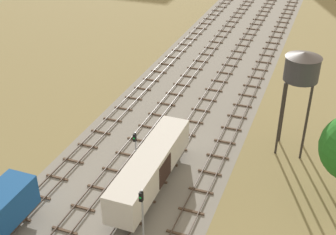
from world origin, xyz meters
name	(u,v)px	position (x,y,z in m)	size (l,w,h in m)	color
ground_plane	(177,117)	(0.00, 56.00, 0.00)	(480.00, 480.00, 0.00)	olive
ballast_bed	(177,117)	(0.00, 56.00, 0.00)	(17.76, 176.00, 0.01)	gray
track_far_left	(129,103)	(-6.88, 57.00, 0.14)	(2.40, 126.00, 0.29)	#47382D
track_left	(162,109)	(-2.29, 57.00, 0.14)	(2.40, 126.00, 0.29)	#47382D
track_centre_left	(197,115)	(2.29, 57.00, 0.14)	(2.40, 126.00, 0.29)	#47382D
track_centre	(234,122)	(6.88, 57.00, 0.14)	(2.40, 126.00, 0.29)	#47382D
freight_boxcar_centre_left_mid	(151,167)	(2.30, 42.37, 2.45)	(2.87, 14.00, 3.60)	beige
water_tower	(302,69)	(13.68, 53.64, 9.38)	(3.56, 3.56, 11.11)	#2D2826
signal_post_nearest	(142,212)	(4.59, 35.22, 3.64)	(0.28, 0.47, 5.77)	gray
signal_post_near	(136,147)	(0.00, 44.11, 2.99)	(0.28, 0.47, 4.64)	gray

